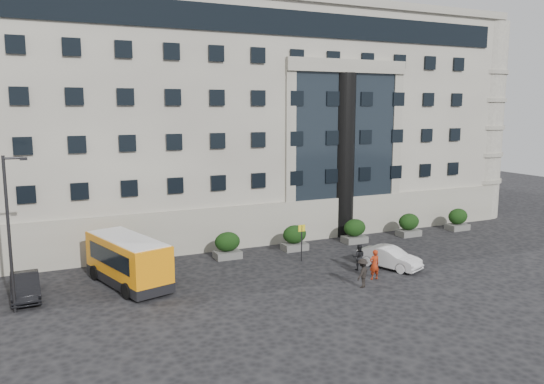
# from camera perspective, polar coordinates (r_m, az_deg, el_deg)

# --- Properties ---
(ground) EXTENTS (120.00, 120.00, 0.00)m
(ground) POSITION_cam_1_polar(r_m,az_deg,el_deg) (29.76, -1.81, -11.18)
(ground) COLOR black
(ground) RESTS_ON ground
(civic_building) EXTENTS (44.00, 24.00, 18.00)m
(civic_building) POSITION_cam_1_polar(r_m,az_deg,el_deg) (50.65, -5.28, 7.52)
(civic_building) COLOR gray
(civic_building) RESTS_ON ground
(entrance_column) EXTENTS (1.80, 1.80, 13.00)m
(entrance_column) POSITION_cam_1_polar(r_m,az_deg,el_deg) (42.83, 7.67, 3.87)
(entrance_column) COLOR black
(entrance_column) RESTS_ON ground
(hedge_a) EXTENTS (1.80, 1.26, 1.84)m
(hedge_a) POSITION_cam_1_polar(r_m,az_deg,el_deg) (35.50, -12.78, -6.48)
(hedge_a) COLOR #555553
(hedge_a) RESTS_ON ground
(hedge_b) EXTENTS (1.80, 1.26, 1.84)m
(hedge_b) POSITION_cam_1_polar(r_m,az_deg,el_deg) (36.85, -4.81, -5.71)
(hedge_b) COLOR #555553
(hedge_b) RESTS_ON ground
(hedge_c) EXTENTS (1.80, 1.26, 1.84)m
(hedge_c) POSITION_cam_1_polar(r_m,az_deg,el_deg) (38.85, 2.44, -4.92)
(hedge_c) COLOR #555553
(hedge_c) RESTS_ON ground
(hedge_d) EXTENTS (1.80, 1.26, 1.84)m
(hedge_d) POSITION_cam_1_polar(r_m,az_deg,el_deg) (41.42, 8.88, -4.14)
(hedge_d) COLOR #555553
(hedge_d) RESTS_ON ground
(hedge_e) EXTENTS (1.80, 1.26, 1.84)m
(hedge_e) POSITION_cam_1_polar(r_m,az_deg,el_deg) (44.44, 14.50, -3.42)
(hedge_e) COLOR #555553
(hedge_e) RESTS_ON ground
(hedge_f) EXTENTS (1.80, 1.26, 1.84)m
(hedge_f) POSITION_cam_1_polar(r_m,az_deg,el_deg) (47.85, 19.35, -2.77)
(hedge_f) COLOR #555553
(hedge_f) RESTS_ON ground
(street_lamp) EXTENTS (1.16, 0.18, 8.00)m
(street_lamp) POSITION_cam_1_polar(r_m,az_deg,el_deg) (29.39, -26.36, -3.52)
(street_lamp) COLOR #262628
(street_lamp) RESTS_ON ground
(bus_stop_sign) EXTENTS (0.50, 0.08, 2.52)m
(bus_stop_sign) POSITION_cam_1_polar(r_m,az_deg,el_deg) (35.85, 3.21, -4.79)
(bus_stop_sign) COLOR #262628
(bus_stop_sign) RESTS_ON ground
(minibus) EXTENTS (4.12, 7.14, 2.82)m
(minibus) POSITION_cam_1_polar(r_m,az_deg,el_deg) (32.29, -15.25, -6.97)
(minibus) COLOR orange
(minibus) RESTS_ON ground
(red_truck) EXTENTS (2.95, 4.93, 2.48)m
(red_truck) POSITION_cam_1_polar(r_m,az_deg,el_deg) (44.39, -26.21, -3.63)
(red_truck) COLOR maroon
(red_truck) RESTS_ON ground
(parked_car_b) EXTENTS (1.57, 4.18, 1.36)m
(parked_car_b) POSITION_cam_1_polar(r_m,az_deg,el_deg) (32.23, -25.02, -9.17)
(parked_car_b) COLOR black
(parked_car_b) RESTS_ON ground
(parked_car_d) EXTENTS (2.70, 5.60, 1.54)m
(parked_car_d) POSITION_cam_1_polar(r_m,az_deg,el_deg) (41.08, -26.21, -5.32)
(parked_car_d) COLOR black
(parked_car_d) RESTS_ON ground
(white_taxi) EXTENTS (2.94, 4.42, 1.38)m
(white_taxi) POSITION_cam_1_polar(r_m,az_deg,el_deg) (35.45, 12.52, -6.90)
(white_taxi) COLOR silver
(white_taxi) RESTS_ON ground
(pedestrian_a) EXTENTS (0.69, 0.47, 1.84)m
(pedestrian_a) POSITION_cam_1_polar(r_m,az_deg,el_deg) (32.90, 10.96, -7.67)
(pedestrian_a) COLOR #98280F
(pedestrian_a) RESTS_ON ground
(pedestrian_b) EXTENTS (1.02, 0.95, 1.68)m
(pedestrian_b) POSITION_cam_1_polar(r_m,az_deg,el_deg) (34.60, 9.31, -6.93)
(pedestrian_b) COLOR black
(pedestrian_b) RESTS_ON ground
(pedestrian_c) EXTENTS (1.27, 1.13, 1.71)m
(pedestrian_c) POSITION_cam_1_polar(r_m,az_deg,el_deg) (31.38, 9.72, -8.58)
(pedestrian_c) COLOR black
(pedestrian_c) RESTS_ON ground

